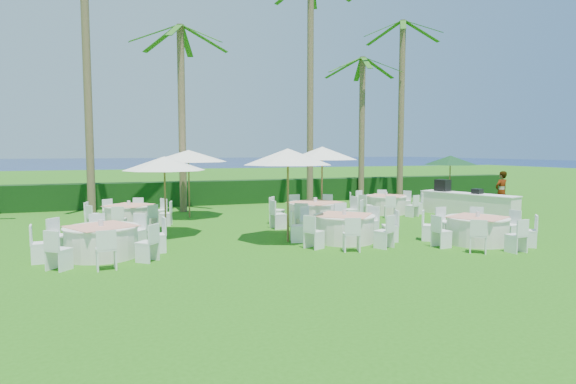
{
  "coord_description": "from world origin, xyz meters",
  "views": [
    {
      "loc": [
        -5.9,
        -12.29,
        2.77
      ],
      "look_at": [
        -0.25,
        3.49,
        1.3
      ],
      "focal_mm": 30.0,
      "sensor_mm": 36.0,
      "label": 1
    }
  ],
  "objects_px": {
    "banquet_table_a": "(101,241)",
    "umbrella_green": "(450,160)",
    "banquet_table_f": "(386,204)",
    "umbrella_b": "(288,157)",
    "buffet_table": "(467,204)",
    "staff_person": "(501,192)",
    "banquet_table_c": "(477,229)",
    "umbrella_c": "(189,156)",
    "umbrella_d": "(322,153)",
    "banquet_table_b": "(344,227)",
    "banquet_table_d": "(129,215)",
    "umbrella_a": "(164,164)",
    "banquet_table_e": "(315,213)"
  },
  "relations": [
    {
      "from": "banquet_table_a",
      "to": "umbrella_green",
      "type": "distance_m",
      "value": 16.17
    },
    {
      "from": "banquet_table_f",
      "to": "umbrella_green",
      "type": "distance_m",
      "value": 4.13
    },
    {
      "from": "banquet_table_f",
      "to": "umbrella_b",
      "type": "distance_m",
      "value": 8.05
    },
    {
      "from": "buffet_table",
      "to": "staff_person",
      "type": "xyz_separation_m",
      "value": [
        2.36,
        0.57,
        0.4
      ]
    },
    {
      "from": "banquet_table_c",
      "to": "umbrella_c",
      "type": "bearing_deg",
      "value": 130.56
    },
    {
      "from": "umbrella_b",
      "to": "umbrella_c",
      "type": "distance_m",
      "value": 6.6
    },
    {
      "from": "umbrella_d",
      "to": "staff_person",
      "type": "bearing_deg",
      "value": -1.49
    },
    {
      "from": "banquet_table_b",
      "to": "umbrella_b",
      "type": "xyz_separation_m",
      "value": [
        -1.6,
        0.56,
        2.13
      ]
    },
    {
      "from": "banquet_table_f",
      "to": "umbrella_c",
      "type": "bearing_deg",
      "value": 168.87
    },
    {
      "from": "banquet_table_f",
      "to": "umbrella_c",
      "type": "height_order",
      "value": "umbrella_c"
    },
    {
      "from": "banquet_table_c",
      "to": "banquet_table_d",
      "type": "distance_m",
      "value": 11.87
    },
    {
      "from": "banquet_table_d",
      "to": "umbrella_green",
      "type": "bearing_deg",
      "value": 1.08
    },
    {
      "from": "banquet_table_b",
      "to": "umbrella_d",
      "type": "height_order",
      "value": "umbrella_d"
    },
    {
      "from": "banquet_table_b",
      "to": "umbrella_a",
      "type": "bearing_deg",
      "value": 151.25
    },
    {
      "from": "banquet_table_f",
      "to": "staff_person",
      "type": "relative_size",
      "value": 1.68
    },
    {
      "from": "banquet_table_c",
      "to": "umbrella_green",
      "type": "relative_size",
      "value": 1.27
    },
    {
      "from": "banquet_table_c",
      "to": "umbrella_b",
      "type": "xyz_separation_m",
      "value": [
        -5.18,
        2.17,
        2.15
      ]
    },
    {
      "from": "banquet_table_a",
      "to": "staff_person",
      "type": "xyz_separation_m",
      "value": [
        16.63,
        3.8,
        0.48
      ]
    },
    {
      "from": "banquet_table_d",
      "to": "umbrella_a",
      "type": "bearing_deg",
      "value": -67.97
    },
    {
      "from": "banquet_table_f",
      "to": "umbrella_c",
      "type": "xyz_separation_m",
      "value": [
        -8.26,
        1.63,
        2.11
      ]
    },
    {
      "from": "banquet_table_d",
      "to": "banquet_table_f",
      "type": "bearing_deg",
      "value": -0.69
    },
    {
      "from": "umbrella_a",
      "to": "umbrella_c",
      "type": "height_order",
      "value": "umbrella_c"
    },
    {
      "from": "banquet_table_b",
      "to": "banquet_table_c",
      "type": "bearing_deg",
      "value": -24.19
    },
    {
      "from": "banquet_table_a",
      "to": "umbrella_b",
      "type": "bearing_deg",
      "value": 4.14
    },
    {
      "from": "banquet_table_d",
      "to": "buffet_table",
      "type": "relative_size",
      "value": 0.72
    },
    {
      "from": "banquet_table_b",
      "to": "umbrella_d",
      "type": "bearing_deg",
      "value": 75.14
    },
    {
      "from": "umbrella_a",
      "to": "buffet_table",
      "type": "distance_m",
      "value": 12.56
    },
    {
      "from": "umbrella_c",
      "to": "banquet_table_c",
      "type": "bearing_deg",
      "value": -49.44
    },
    {
      "from": "banquet_table_d",
      "to": "umbrella_c",
      "type": "bearing_deg",
      "value": 32.01
    },
    {
      "from": "banquet_table_d",
      "to": "staff_person",
      "type": "distance_m",
      "value": 15.89
    },
    {
      "from": "staff_person",
      "to": "banquet_table_d",
      "type": "bearing_deg",
      "value": -12.53
    },
    {
      "from": "banquet_table_b",
      "to": "buffet_table",
      "type": "distance_m",
      "value": 8.17
    },
    {
      "from": "banquet_table_b",
      "to": "staff_person",
      "type": "bearing_deg",
      "value": 22.14
    },
    {
      "from": "umbrella_b",
      "to": "staff_person",
      "type": "xyz_separation_m",
      "value": [
        11.38,
        3.42,
        -1.65
      ]
    },
    {
      "from": "umbrella_d",
      "to": "banquet_table_f",
      "type": "bearing_deg",
      "value": 16.11
    },
    {
      "from": "umbrella_a",
      "to": "umbrella_b",
      "type": "relative_size",
      "value": 0.92
    },
    {
      "from": "umbrella_b",
      "to": "staff_person",
      "type": "distance_m",
      "value": 12.0
    },
    {
      "from": "banquet_table_b",
      "to": "banquet_table_a",
      "type": "bearing_deg",
      "value": 178.48
    },
    {
      "from": "banquet_table_e",
      "to": "banquet_table_c",
      "type": "bearing_deg",
      "value": -55.93
    },
    {
      "from": "banquet_table_b",
      "to": "umbrella_green",
      "type": "relative_size",
      "value": 1.28
    },
    {
      "from": "banquet_table_f",
      "to": "umbrella_b",
      "type": "xyz_separation_m",
      "value": [
        -6.21,
        -4.65,
        2.15
      ]
    },
    {
      "from": "banquet_table_b",
      "to": "banquet_table_c",
      "type": "xyz_separation_m",
      "value": [
        3.58,
        -1.61,
        -0.01
      ]
    },
    {
      "from": "umbrella_b",
      "to": "banquet_table_a",
      "type": "bearing_deg",
      "value": -175.86
    },
    {
      "from": "umbrella_b",
      "to": "staff_person",
      "type": "height_order",
      "value": "umbrella_b"
    },
    {
      "from": "banquet_table_c",
      "to": "umbrella_d",
      "type": "bearing_deg",
      "value": 112.97
    },
    {
      "from": "banquet_table_e",
      "to": "umbrella_green",
      "type": "xyz_separation_m",
      "value": [
        7.88,
        2.49,
        1.83
      ]
    },
    {
      "from": "umbrella_d",
      "to": "banquet_table_c",
      "type": "bearing_deg",
      "value": -67.03
    },
    {
      "from": "staff_person",
      "to": "buffet_table",
      "type": "bearing_deg",
      "value": 5.96
    },
    {
      "from": "banquet_table_a",
      "to": "umbrella_b",
      "type": "distance_m",
      "value": 5.68
    },
    {
      "from": "banquet_table_f",
      "to": "buffet_table",
      "type": "distance_m",
      "value": 3.34
    }
  ]
}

